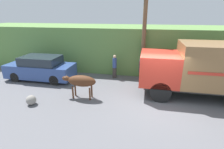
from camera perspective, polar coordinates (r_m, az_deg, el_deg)
The scene contains 8 objects.
ground_plane at distance 9.32m, azimuth 14.86°, elevation -9.44°, with size 60.00×60.00×0.00m, color slate.
hillside_embankment at distance 15.01m, azimuth 14.27°, elevation 8.48°, with size 32.00×5.18×3.37m.
cargo_truck at distance 10.49m, azimuth 29.19°, elevation 1.81°, with size 6.83×2.51×2.96m.
brown_cow at distance 9.44m, azimuth -10.12°, elevation -2.17°, with size 1.88×0.61×1.29m.
parked_suv at distance 13.00m, azimuth -22.28°, elevation 1.89°, with size 4.61×1.80×1.64m.
pedestrian_on_hill at distance 12.22m, azimuth 0.84°, elevation 3.02°, with size 0.32×0.32×1.67m.
utility_pole at distance 11.95m, azimuth 10.43°, elevation 13.22°, with size 0.90×0.27×6.13m.
roadside_rock at distance 9.80m, azimuth -24.90°, elevation -7.59°, with size 0.50×0.50×0.50m.
Camera 1 is at (-0.75, -8.18, 4.41)m, focal length 28.00 mm.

